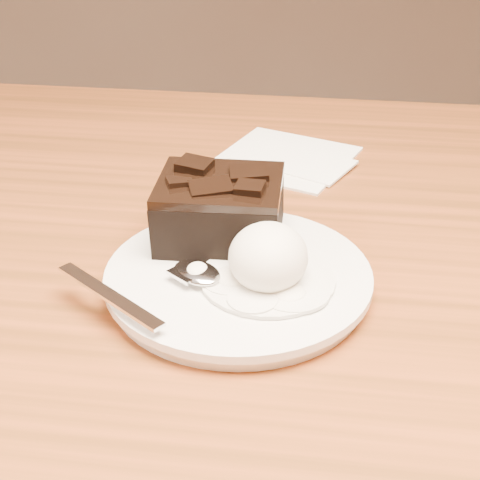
# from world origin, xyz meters

# --- Properties ---
(plate) EXTENTS (0.21, 0.21, 0.02)m
(plate) POSITION_xyz_m (-0.01, -0.07, 0.76)
(plate) COLOR silver
(plate) RESTS_ON dining_table
(brownie) EXTENTS (0.10, 0.09, 0.05)m
(brownie) POSITION_xyz_m (-0.03, -0.02, 0.79)
(brownie) COLOR black
(brownie) RESTS_ON plate
(ice_cream_scoop) EXTENTS (0.06, 0.06, 0.05)m
(ice_cream_scoop) POSITION_xyz_m (0.02, -0.08, 0.79)
(ice_cream_scoop) COLOR white
(ice_cream_scoop) RESTS_ON plate
(melt_puddle) EXTENTS (0.10, 0.10, 0.00)m
(melt_puddle) POSITION_xyz_m (0.02, -0.08, 0.77)
(melt_puddle) COLOR silver
(melt_puddle) RESTS_ON plate
(spoon) EXTENTS (0.16, 0.13, 0.01)m
(spoon) POSITION_xyz_m (-0.03, -0.09, 0.77)
(spoon) COLOR silver
(spoon) RESTS_ON plate
(napkin) EXTENTS (0.17, 0.17, 0.01)m
(napkin) POSITION_xyz_m (0.01, 0.19, 0.75)
(napkin) COLOR white
(napkin) RESTS_ON dining_table
(crumb_a) EXTENTS (0.01, 0.01, 0.00)m
(crumb_a) POSITION_xyz_m (-0.02, -0.10, 0.77)
(crumb_a) COLOR black
(crumb_a) RESTS_ON plate
(crumb_b) EXTENTS (0.01, 0.01, 0.00)m
(crumb_b) POSITION_xyz_m (0.02, -0.09, 0.77)
(crumb_b) COLOR black
(crumb_b) RESTS_ON plate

